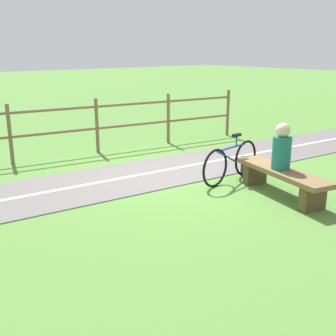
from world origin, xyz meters
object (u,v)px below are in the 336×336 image
person_seated (282,148)px  bicycle (231,162)px  backpack (250,168)px  bench (282,177)px

person_seated → bicycle: (1.04, 0.06, -0.44)m
person_seated → backpack: bearing=-8.4°
bench → bicycle: bicycle is taller
person_seated → backpack: person_seated is taller
bicycle → bench: bearing=85.2°
bench → backpack: (1.02, -0.42, -0.13)m
bicycle → backpack: bicycle is taller
bench → person_seated: 0.49m
bicycle → backpack: (-0.07, -0.46, -0.18)m
bench → bicycle: 1.09m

